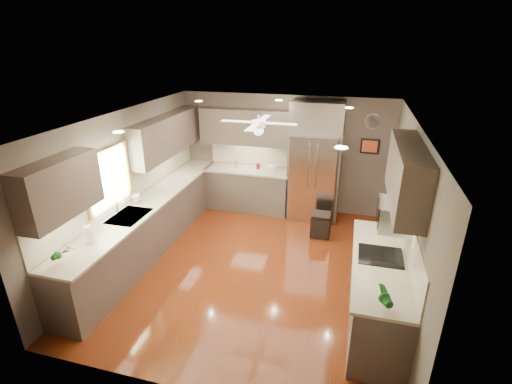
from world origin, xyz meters
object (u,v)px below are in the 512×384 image
at_px(canister_b, 237,164).
at_px(potted_plant_right, 385,296).
at_px(bowl, 271,169).
at_px(stool, 321,225).
at_px(soap_bottle, 137,197).
at_px(potted_plant_left, 63,252).
at_px(microwave, 395,215).
at_px(paper_towel, 89,234).
at_px(refrigerator, 314,164).
at_px(canister_d, 258,166).

bearing_deg(canister_b, potted_plant_right, -53.82).
height_order(bowl, stool, bowl).
bearing_deg(bowl, soap_bottle, -129.89).
relative_size(canister_b, bowl, 0.65).
distance_m(potted_plant_left, potted_plant_right, 3.84).
bearing_deg(microwave, potted_plant_left, -161.20).
bearing_deg(microwave, soap_bottle, 172.43).
xyz_separation_m(potted_plant_right, microwave, (0.13, 1.18, 0.39)).
bearing_deg(bowl, paper_towel, -115.80).
bearing_deg(paper_towel, canister_b, 75.19).
bearing_deg(bowl, canister_b, 178.46).
xyz_separation_m(potted_plant_right, paper_towel, (-3.86, 0.34, -0.01)).
distance_m(microwave, paper_towel, 4.10).
distance_m(potted_plant_left, refrigerator, 4.84).
height_order(soap_bottle, bowl, soap_bottle).
relative_size(canister_d, potted_plant_left, 0.37).
height_order(potted_plant_left, bowl, potted_plant_left).
xyz_separation_m(canister_b, paper_towel, (-0.96, -3.63, 0.07)).
height_order(potted_plant_left, refrigerator, refrigerator).
height_order(potted_plant_left, potted_plant_right, potted_plant_left).
height_order(refrigerator, stool, refrigerator).
xyz_separation_m(canister_d, microwave, (2.54, -2.81, 0.48)).
distance_m(microwave, stool, 2.50).
bearing_deg(stool, potted_plant_left, -131.90).
bearing_deg(soap_bottle, refrigerator, 37.96).
distance_m(refrigerator, stool, 1.28).
relative_size(bowl, stool, 0.52).
height_order(soap_bottle, potted_plant_right, potted_plant_right).
bearing_deg(potted_plant_left, canister_d, 71.18).
distance_m(potted_plant_right, refrigerator, 4.07).
xyz_separation_m(canister_b, stool, (1.97, -0.89, -0.77)).
bearing_deg(canister_d, canister_b, -177.35).
distance_m(canister_b, potted_plant_right, 4.92).
height_order(potted_plant_right, microwave, microwave).
distance_m(potted_plant_left, bowl, 4.46).
bearing_deg(refrigerator, stool, -71.52).
height_order(canister_b, potted_plant_right, potted_plant_right).
distance_m(bowl, microwave, 3.60).
height_order(stool, paper_towel, paper_towel).
bearing_deg(refrigerator, canister_d, 175.29).
xyz_separation_m(canister_d, soap_bottle, (-1.55, -2.26, 0.04)).
xyz_separation_m(canister_b, microwave, (3.03, -2.79, 0.47)).
bearing_deg(paper_towel, microwave, 11.94).
bearing_deg(stool, canister_d, 148.46).
height_order(bowl, refrigerator, refrigerator).
xyz_separation_m(refrigerator, microwave, (1.33, -2.71, 0.29)).
bearing_deg(potted_plant_left, soap_bottle, 94.13).
bearing_deg(refrigerator, soap_bottle, -142.04).
bearing_deg(bowl, refrigerator, -3.55).
relative_size(canister_d, stool, 0.27).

